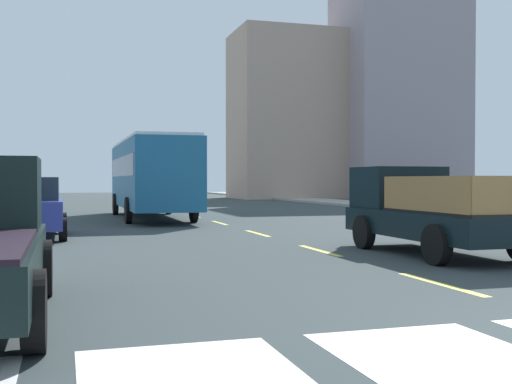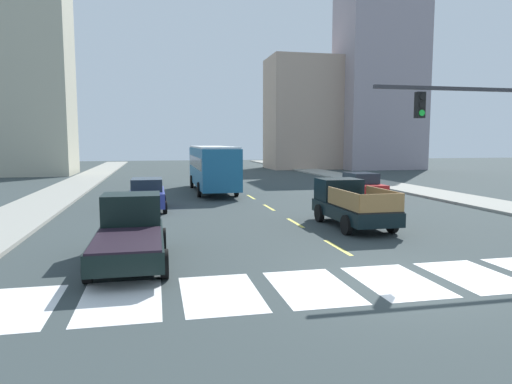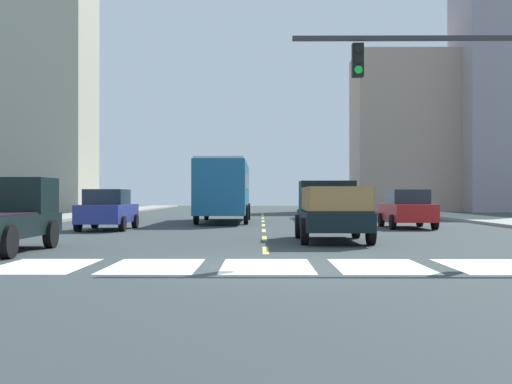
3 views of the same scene
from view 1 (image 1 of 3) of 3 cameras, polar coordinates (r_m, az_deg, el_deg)
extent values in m
cube|color=white|center=(6.11, 17.93, -14.56)|extent=(1.86, 3.02, 0.01)
cube|color=#E0D251|center=(10.63, 16.02, -7.84)|extent=(0.16, 2.40, 0.01)
cube|color=#E0D251|center=(15.05, 5.65, -5.19)|extent=(0.16, 2.40, 0.01)
cube|color=#E0D251|center=(19.75, 0.12, -3.69)|extent=(0.16, 2.40, 0.01)
cube|color=#E0D251|center=(24.56, -3.25, -2.75)|extent=(0.16, 2.40, 0.01)
cube|color=#E0D251|center=(29.44, -5.50, -2.12)|extent=(0.16, 2.40, 0.01)
cube|color=#E0D251|center=(34.35, -7.12, -1.66)|extent=(0.16, 2.40, 0.01)
cube|color=#E0D251|center=(39.29, -8.32, -1.32)|extent=(0.16, 2.40, 0.01)
cube|color=#E0D251|center=(44.24, -9.26, -1.06)|extent=(0.16, 2.40, 0.01)
cube|color=black|center=(14.65, 15.69, -2.74)|extent=(1.96, 5.20, 0.56)
cube|color=black|center=(16.08, 12.47, 0.40)|extent=(1.84, 1.60, 1.00)
cube|color=#19232D|center=(16.47, 11.72, 1.04)|extent=(1.72, 0.08, 0.56)
cube|color=black|center=(13.84, 17.81, -1.68)|extent=(1.84, 3.30, 0.06)
cylinder|color=black|center=(15.55, 9.54, -3.52)|extent=(0.22, 0.80, 0.80)
cylinder|color=black|center=(16.51, 15.67, -3.28)|extent=(0.22, 0.80, 0.80)
cylinder|color=black|center=(12.84, 15.72, -4.52)|extent=(0.22, 0.80, 0.80)
cube|color=olive|center=(13.34, 14.62, -0.14)|extent=(0.06, 3.17, 0.70)
cube|color=olive|center=(14.36, 20.78, -0.09)|extent=(0.06, 3.17, 0.70)
cylinder|color=black|center=(9.61, -18.29, -6.42)|extent=(0.22, 0.80, 0.80)
cylinder|color=black|center=(6.53, -19.08, -9.98)|extent=(0.22, 0.80, 0.80)
cube|color=#1D5E88|center=(27.70, -9.27, 1.49)|extent=(2.50, 10.80, 2.70)
cube|color=#19232D|center=(27.70, -9.28, 2.22)|extent=(2.52, 9.94, 0.80)
cube|color=silver|center=(27.74, -9.28, 4.41)|extent=(2.40, 10.37, 0.12)
cylinder|color=black|center=(30.92, -12.36, -1.06)|extent=(0.22, 1.00, 1.00)
cylinder|color=black|center=(31.21, -7.78, -1.03)|extent=(0.22, 1.00, 1.00)
cylinder|color=black|center=(24.63, -11.26, -1.60)|extent=(0.22, 1.00, 1.00)
cylinder|color=black|center=(24.99, -5.54, -1.55)|extent=(0.22, 1.00, 1.00)
cube|color=navy|center=(19.33, -19.42, -1.78)|extent=(1.80, 4.40, 0.76)
cube|color=#1E2833|center=(19.16, -19.45, 0.29)|extent=(1.58, 2.11, 0.64)
cylinder|color=black|center=(20.78, -21.71, -2.65)|extent=(0.22, 0.64, 0.64)
cylinder|color=black|center=(20.70, -16.74, -2.63)|extent=(0.22, 0.64, 0.64)
cylinder|color=black|center=(17.97, -16.75, -3.19)|extent=(0.22, 0.64, 0.64)
cube|color=red|center=(24.24, 13.30, -1.18)|extent=(1.80, 4.40, 0.76)
cube|color=#1E2833|center=(24.10, 13.49, 0.47)|extent=(1.58, 2.11, 0.64)
cylinder|color=black|center=(25.04, 9.95, -1.97)|extent=(0.22, 0.64, 0.64)
cylinder|color=black|center=(25.89, 13.52, -1.88)|extent=(0.22, 0.64, 0.64)
cylinder|color=black|center=(22.63, 13.05, -2.30)|extent=(0.22, 0.64, 0.64)
cylinder|color=black|center=(23.58, 16.85, -2.19)|extent=(0.22, 0.64, 0.64)
cube|color=gray|center=(60.16, 12.56, 10.63)|extent=(10.61, 7.61, 23.29)
cube|color=tan|center=(58.04, 2.64, 6.77)|extent=(9.23, 7.26, 14.80)
camera|label=2|loc=(6.31, 167.60, 17.71)|focal=32.41mm
camera|label=3|loc=(10.52, 131.46, -1.70)|focal=46.82mm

